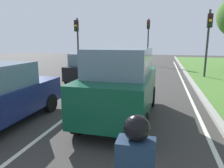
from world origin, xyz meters
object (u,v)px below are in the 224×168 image
object	(u,v)px
car_suv_ahead	(122,83)
rider_person	(136,164)
traffic_light_overhead_left	(77,35)
traffic_light_near_right	(209,33)
car_hatchback_far	(87,68)
traffic_light_far_median	(148,34)

from	to	relation	value
car_suv_ahead	rider_person	xyz separation A→B (m)	(1.05, -4.33, 0.02)
traffic_light_overhead_left	car_suv_ahead	bearing A→B (deg)	-59.34
rider_person	traffic_light_near_right	world-z (taller)	traffic_light_near_right
car_hatchback_far	rider_person	world-z (taller)	car_hatchback_far
car_hatchback_far	traffic_light_overhead_left	xyz separation A→B (m)	(-2.46, 4.26, 2.13)
car_hatchback_far	traffic_light_near_right	xyz separation A→B (m)	(7.48, 3.41, 2.21)
rider_person	car_hatchback_far	bearing A→B (deg)	112.86
traffic_light_overhead_left	traffic_light_far_median	xyz separation A→B (m)	(5.32, 6.79, 0.34)
car_hatchback_far	traffic_light_far_median	size ratio (longest dim) A/B	0.76
car_hatchback_far	traffic_light_far_median	world-z (taller)	traffic_light_far_median
car_hatchback_far	traffic_light_overhead_left	bearing A→B (deg)	118.64
traffic_light_near_right	traffic_light_far_median	world-z (taller)	traffic_light_far_median
car_suv_ahead	rider_person	world-z (taller)	car_suv_ahead
car_hatchback_far	traffic_light_overhead_left	size ratio (longest dim) A/B	0.85
car_suv_ahead	traffic_light_near_right	size ratio (longest dim) A/B	0.99
rider_person	traffic_light_overhead_left	distance (m)	15.85
traffic_light_near_right	car_suv_ahead	bearing A→B (deg)	-114.57
traffic_light_far_median	traffic_light_overhead_left	bearing A→B (deg)	-128.06
car_hatchback_far	traffic_light_near_right	world-z (taller)	traffic_light_near_right
traffic_light_overhead_left	traffic_light_far_median	distance (m)	8.64
rider_person	traffic_light_far_median	world-z (taller)	traffic_light_far_median
traffic_light_overhead_left	traffic_light_far_median	world-z (taller)	traffic_light_far_median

